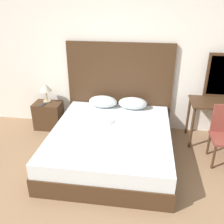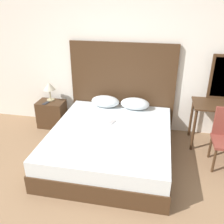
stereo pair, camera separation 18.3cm
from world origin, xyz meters
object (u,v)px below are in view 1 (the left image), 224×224
at_px(phone_on_nightstand, 42,105).
at_px(vanity_desk, 222,109).
at_px(nightstand, 49,115).
at_px(bed, 111,144).
at_px(table_lamp, 46,88).
at_px(phone_on_bed, 111,122).

bearing_deg(phone_on_nightstand, vanity_desk, 0.03).
relative_size(nightstand, vanity_desk, 0.48).
bearing_deg(bed, nightstand, 148.83).
xyz_separation_m(bed, nightstand, (-1.31, 0.79, 0.01)).
xyz_separation_m(nightstand, table_lamp, (-0.03, 0.07, 0.52)).
bearing_deg(vanity_desk, table_lamp, 177.06).
relative_size(table_lamp, phone_on_nightstand, 2.16).
distance_m(nightstand, vanity_desk, 3.08).
relative_size(bed, phone_on_bed, 12.29).
distance_m(nightstand, phone_on_nightstand, 0.28).
bearing_deg(bed, phone_on_bed, 97.30).
xyz_separation_m(table_lamp, phone_on_nightstand, (-0.03, -0.16, -0.26)).
relative_size(phone_on_bed, nightstand, 0.32).
bearing_deg(phone_on_nightstand, bed, -27.31).
xyz_separation_m(phone_on_bed, vanity_desk, (1.77, 0.47, 0.13)).
height_order(table_lamp, vanity_desk, table_lamp).
distance_m(phone_on_nightstand, vanity_desk, 3.11).
distance_m(bed, vanity_desk, 1.92).
height_order(phone_on_bed, phone_on_nightstand, phone_on_nightstand).
xyz_separation_m(nightstand, phone_on_nightstand, (-0.05, -0.09, 0.26)).
height_order(nightstand, vanity_desk, vanity_desk).
height_order(bed, phone_on_nightstand, phone_on_nightstand).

